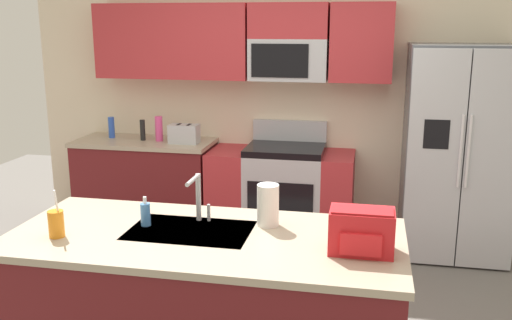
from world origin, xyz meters
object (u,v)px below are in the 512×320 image
at_px(refrigerator, 457,152).
at_px(drink_cup_orange, 56,224).
at_px(toaster, 184,134).
at_px(backpack, 362,230).
at_px(sink_faucet, 198,194).
at_px(pepper_mill, 143,130).
at_px(paper_towel_roll, 268,205).
at_px(range_oven, 281,193).
at_px(bottle_pink, 159,129).
at_px(soap_dispenser, 145,214).
at_px(bottle_blue, 111,127).

relative_size(refrigerator, drink_cup_orange, 6.95).
relative_size(toaster, backpack, 0.87).
bearing_deg(drink_cup_orange, backpack, 3.93).
bearing_deg(refrigerator, sink_faucet, -129.29).
bearing_deg(sink_faucet, pepper_mill, 119.74).
relative_size(pepper_mill, paper_towel_roll, 0.84).
distance_m(range_oven, backpack, 2.61).
bearing_deg(range_oven, backpack, -72.04).
distance_m(bottle_pink, sink_faucet, 2.40).
xyz_separation_m(range_oven, soap_dispenser, (-0.42, -2.27, 0.53)).
distance_m(pepper_mill, soap_dispenser, 2.46).
distance_m(pepper_mill, backpack, 3.25).
bearing_deg(sink_faucet, backpack, -16.13).
xyz_separation_m(pepper_mill, sink_faucet, (1.23, -2.15, 0.07)).
height_order(range_oven, refrigerator, refrigerator).
distance_m(refrigerator, toaster, 2.49).
bearing_deg(backpack, pepper_mill, 131.76).
bearing_deg(pepper_mill, bottle_pink, 0.58).
bearing_deg(backpack, range_oven, 107.96).
xyz_separation_m(toaster, backpack, (1.72, -2.37, 0.03)).
distance_m(pepper_mill, bottle_blue, 0.36).
xyz_separation_m(range_oven, refrigerator, (1.56, -0.07, 0.48)).
relative_size(range_oven, drink_cup_orange, 5.11).
bearing_deg(bottle_blue, soap_dispenser, -60.66).
height_order(refrigerator, paper_towel_roll, refrigerator).
relative_size(bottle_pink, backpack, 0.76).
distance_m(range_oven, drink_cup_orange, 2.72).
relative_size(bottle_blue, bottle_pink, 0.86).
relative_size(refrigerator, bottle_pink, 7.65).
height_order(range_oven, backpack, backpack).
relative_size(pepper_mill, backpack, 0.63).
xyz_separation_m(sink_faucet, drink_cup_orange, (-0.68, -0.38, -0.09)).
height_order(refrigerator, toaster, refrigerator).
height_order(bottle_pink, backpack, bottle_pink).
bearing_deg(bottle_pink, backpack, -50.55).
bearing_deg(backpack, sink_faucet, 163.87).
bearing_deg(refrigerator, drink_cup_orange, -134.04).
bearing_deg(soap_dispenser, paper_towel_roll, 11.69).
bearing_deg(drink_cup_orange, range_oven, 71.99).
bearing_deg(sink_faucet, refrigerator, 50.71).
xyz_separation_m(refrigerator, soap_dispenser, (-1.98, -2.20, 0.04)).
relative_size(bottle_blue, soap_dispenser, 1.22).
relative_size(sink_faucet, backpack, 0.88).
distance_m(range_oven, toaster, 1.09).
distance_m(pepper_mill, drink_cup_orange, 2.59).
height_order(refrigerator, bottle_blue, refrigerator).
bearing_deg(pepper_mill, backpack, -48.24).
relative_size(refrigerator, soap_dispenser, 10.88).
height_order(toaster, paper_towel_roll, paper_towel_roll).
bearing_deg(refrigerator, bottle_blue, 177.77).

